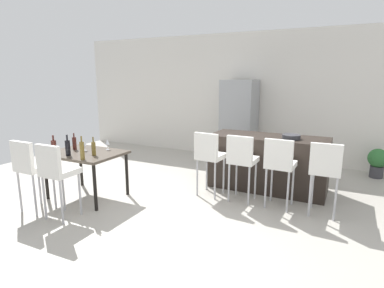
% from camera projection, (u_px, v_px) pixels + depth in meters
% --- Properties ---
extents(ground_plane, '(10.00, 10.00, 0.00)m').
position_uv_depth(ground_plane, '(210.00, 204.00, 4.82)').
color(ground_plane, '#ADA89E').
extents(back_wall, '(10.00, 0.12, 2.90)m').
position_uv_depth(back_wall, '(265.00, 97.00, 7.24)').
color(back_wall, silver).
rests_on(back_wall, ground_plane).
extents(kitchen_island, '(1.95, 0.77, 0.92)m').
position_uv_depth(kitchen_island, '(267.00, 163.00, 5.43)').
color(kitchen_island, black).
rests_on(kitchen_island, ground_plane).
extents(bar_chair_left, '(0.43, 0.43, 1.05)m').
position_uv_depth(bar_chair_left, '(209.00, 154.00, 5.05)').
color(bar_chair_left, white).
rests_on(bar_chair_left, ground_plane).
extents(bar_chair_middle, '(0.41, 0.41, 1.05)m').
position_uv_depth(bar_chair_middle, '(242.00, 158.00, 4.81)').
color(bar_chair_middle, white).
rests_on(bar_chair_middle, ground_plane).
extents(bar_chair_right, '(0.42, 0.42, 1.05)m').
position_uv_depth(bar_chair_right, '(280.00, 162.00, 4.56)').
color(bar_chair_right, white).
rests_on(bar_chair_right, ground_plane).
extents(bar_chair_far, '(0.40, 0.40, 1.05)m').
position_uv_depth(bar_chair_far, '(325.00, 168.00, 4.29)').
color(bar_chair_far, white).
rests_on(bar_chair_far, ground_plane).
extents(dining_table, '(1.14, 0.84, 0.74)m').
position_uv_depth(dining_table, '(86.00, 157.00, 5.00)').
color(dining_table, '#4C4238').
rests_on(dining_table, ground_plane).
extents(dining_chair_near, '(0.40, 0.40, 1.05)m').
position_uv_depth(dining_chair_near, '(30.00, 165.00, 4.42)').
color(dining_chair_near, white).
rests_on(dining_chair_near, ground_plane).
extents(dining_chair_far, '(0.41, 0.41, 1.05)m').
position_uv_depth(dining_chair_far, '(56.00, 170.00, 4.20)').
color(dining_chair_far, white).
rests_on(dining_chair_far, ground_plane).
extents(wine_bottle_end, '(0.06, 0.06, 0.28)m').
position_uv_depth(wine_bottle_end, '(94.00, 148.00, 4.77)').
color(wine_bottle_end, brown).
rests_on(wine_bottle_end, dining_table).
extents(wine_bottle_far, '(0.08, 0.08, 0.28)m').
position_uv_depth(wine_bottle_far, '(54.00, 146.00, 4.90)').
color(wine_bottle_far, '#471E19').
rests_on(wine_bottle_far, dining_table).
extents(wine_bottle_left, '(0.06, 0.06, 0.27)m').
position_uv_depth(wine_bottle_left, '(74.00, 143.00, 5.16)').
color(wine_bottle_left, '#471E19').
rests_on(wine_bottle_left, dining_table).
extents(wine_bottle_middle, '(0.06, 0.06, 0.34)m').
position_uv_depth(wine_bottle_middle, '(82.00, 150.00, 4.51)').
color(wine_bottle_middle, brown).
rests_on(wine_bottle_middle, dining_table).
extents(wine_bottle_near, '(0.07, 0.07, 0.32)m').
position_uv_depth(wine_bottle_near, '(68.00, 148.00, 4.75)').
color(wine_bottle_near, black).
rests_on(wine_bottle_near, dining_table).
extents(wine_glass_right, '(0.07, 0.07, 0.17)m').
position_uv_depth(wine_glass_right, '(107.00, 142.00, 5.14)').
color(wine_glass_right, silver).
rests_on(wine_glass_right, dining_table).
extents(wine_glass_corner, '(0.07, 0.07, 0.17)m').
position_uv_depth(wine_glass_corner, '(84.00, 143.00, 5.07)').
color(wine_glass_corner, silver).
rests_on(wine_glass_corner, dining_table).
extents(refrigerator, '(0.72, 0.68, 1.84)m').
position_uv_depth(refrigerator, '(239.00, 121.00, 7.16)').
color(refrigerator, '#939699').
rests_on(refrigerator, ground_plane).
extents(fruit_bowl, '(0.29, 0.29, 0.07)m').
position_uv_depth(fruit_bowl, '(291.00, 137.00, 5.11)').
color(fruit_bowl, '#333338').
rests_on(fruit_bowl, kitchen_island).
extents(potted_plant, '(0.36, 0.36, 0.56)m').
position_uv_depth(potted_plant, '(378.00, 161.00, 6.05)').
color(potted_plant, '#38383D').
rests_on(potted_plant, ground_plane).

